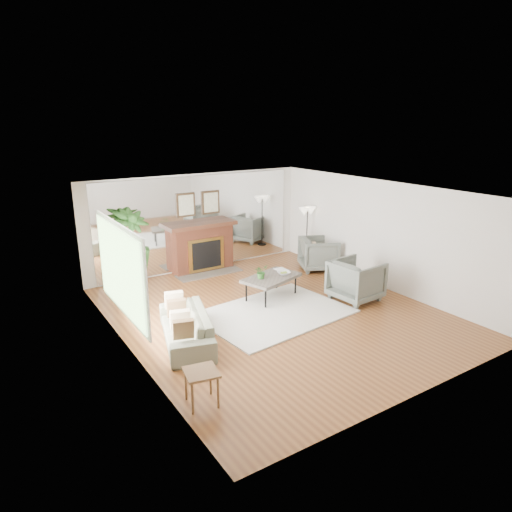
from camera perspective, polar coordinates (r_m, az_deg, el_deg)
ground at (r=9.45m, az=2.37°, el=-7.09°), size 7.00×7.00×0.00m
wall_left at (r=7.77m, az=-15.91°, el=-3.22°), size 0.02×7.00×2.50m
wall_right at (r=10.96m, az=15.36°, el=2.60°), size 0.02×7.00×2.50m
wall_back at (r=11.95m, az=-7.25°, el=4.20°), size 6.00×0.02×2.50m
mirror_panel at (r=11.93m, az=-7.21°, el=4.18°), size 5.40×0.04×2.40m
window_panel at (r=8.11m, az=-16.61°, el=-1.69°), size 0.04×2.40×1.50m
fireplace at (r=11.89m, az=-6.66°, el=1.22°), size 1.85×0.83×2.05m
area_rug at (r=9.39m, az=2.27°, el=-7.15°), size 3.12×2.38×0.03m
coffee_table at (r=10.00m, az=1.96°, el=-2.81°), size 1.45×1.09×0.51m
sofa at (r=8.27m, az=-8.77°, el=-8.76°), size 1.27×2.07×0.56m
armchair_back at (r=12.08m, az=7.84°, el=0.28°), size 1.24×1.22×0.85m
armchair_front at (r=10.19m, az=12.41°, el=-2.96°), size 1.06×1.03×0.90m
side_table at (r=6.51m, az=-6.84°, el=-14.73°), size 0.53×0.53×0.51m
potted_ficus at (r=10.98m, az=-15.38°, el=1.20°), size 1.07×1.07×1.85m
floor_lamp at (r=12.40m, az=6.44°, el=5.03°), size 0.50×0.28×1.55m
tabletop_plant at (r=9.82m, az=0.64°, el=-1.96°), size 0.32×0.29×0.31m
fruit_bowl at (r=10.11m, az=3.48°, el=-2.15°), size 0.31×0.31×0.07m
book at (r=10.32m, az=2.68°, el=-1.87°), size 0.24×0.32×0.02m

